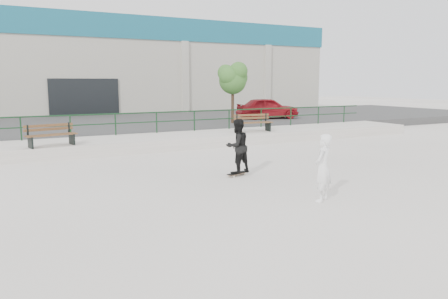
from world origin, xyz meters
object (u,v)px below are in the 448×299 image
red_car (268,108)px  seated_skater (323,168)px  tree (233,77)px  standing_skater (237,146)px  bench_left (51,135)px  bench_right (253,123)px  skateboard (237,173)px

red_car → seated_skater: size_ratio=2.45×
tree → standing_skater: (-6.00, -11.17, -2.26)m
tree → standing_skater: size_ratio=2.11×
bench_left → standing_skater: standing_skater is taller
tree → bench_right: bearing=-106.4°
bench_left → seated_skater: size_ratio=1.15×
tree → red_car: size_ratio=0.87×
tree → seated_skater: (-5.57, -14.76, -2.37)m
bench_left → skateboard: 7.78m
tree → skateboard: 13.07m
skateboard → tree: bearing=42.3°
seated_skater → standing_skater: bearing=-114.7°
bench_left → bench_right: bearing=-8.0°
standing_skater → bench_right: bearing=-135.0°
bench_left → tree: size_ratio=0.54×
bench_left → seated_skater: (5.29, -9.59, -0.08)m
bench_right → skateboard: 8.18m
tree → seated_skater: 15.95m
bench_right → standing_skater: (-4.67, -6.67, 0.02)m
red_car → seated_skater: (-9.19, -16.47, -0.36)m
red_car → tree: bearing=128.1°
standing_skater → tree: bearing=-128.2°
red_car → skateboard: (-9.61, -12.88, -1.14)m
bench_left → red_car: 16.03m
skateboard → seated_skater: seated_skater is taller
bench_left → bench_right: 9.55m
skateboard → standing_skater: 0.88m
bench_right → standing_skater: size_ratio=1.15×
bench_left → standing_skater: (4.86, -6.01, 0.03)m
bench_left → tree: (10.86, 5.16, 2.29)m
red_car → skateboard: bearing=156.1°
tree → seated_skater: bearing=-110.7°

